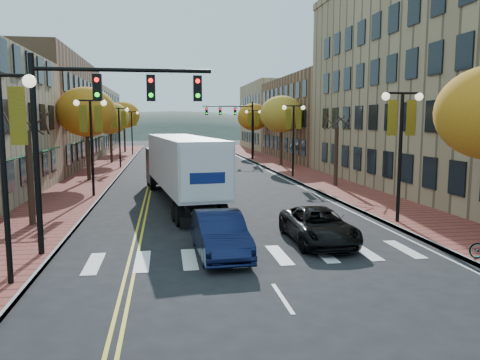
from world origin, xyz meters
name	(u,v)px	position (x,y,z in m)	size (l,w,h in m)	color
ground	(267,275)	(0.00, 0.00, 0.00)	(200.00, 200.00, 0.00)	black
sidewalk_left	(103,170)	(-9.00, 32.50, 0.07)	(4.00, 85.00, 0.15)	brown
sidewalk_right	(285,167)	(9.00, 32.50, 0.07)	(4.00, 85.00, 0.15)	brown
building_left_mid	(23,113)	(-17.00, 36.00, 5.50)	(12.00, 24.00, 11.00)	brown
building_left_far	(72,121)	(-17.00, 61.00, 4.75)	(12.00, 26.00, 9.50)	#9E8966
building_right_near	(480,81)	(18.50, 16.00, 7.50)	(15.00, 28.00, 15.00)	#997F5B
building_right_mid	(340,119)	(18.50, 42.00, 5.00)	(15.00, 24.00, 10.00)	brown
building_right_far	(293,116)	(18.50, 64.00, 5.50)	(15.00, 20.00, 11.00)	#9E8966
tree_left_a	(30,178)	(-9.00, 8.00, 2.25)	(0.28, 0.28, 4.20)	#382619
tree_left_b	(86,112)	(-9.00, 24.00, 5.45)	(4.48, 4.48, 7.21)	#382619
tree_left_c	(110,118)	(-9.00, 40.00, 5.05)	(4.16, 4.16, 6.69)	#382619
tree_left_d	(124,115)	(-9.00, 58.00, 5.60)	(4.61, 4.61, 7.42)	#382619
tree_right_b	(336,156)	(9.00, 18.00, 2.25)	(0.28, 0.28, 4.20)	#382619
tree_right_c	(282,114)	(9.00, 34.00, 5.45)	(4.48, 4.48, 7.21)	#382619
tree_right_d	(253,117)	(9.00, 50.00, 5.29)	(4.35, 4.35, 7.00)	#382619
lamp_left_a	(2,138)	(-7.50, 0.00, 4.29)	(1.96, 0.36, 6.05)	black
lamp_left_b	(91,129)	(-7.50, 16.00, 4.29)	(1.96, 0.36, 6.05)	black
lamp_left_c	(119,126)	(-7.50, 34.00, 4.29)	(1.96, 0.36, 6.05)	black
lamp_left_d	(132,124)	(-7.50, 52.00, 4.29)	(1.96, 0.36, 6.05)	black
lamp_right_a	(401,131)	(7.50, 6.00, 4.29)	(1.96, 0.36, 6.05)	black
lamp_right_b	(293,127)	(7.50, 24.00, 4.29)	(1.96, 0.36, 6.05)	black
lamp_right_c	(253,125)	(7.50, 42.00, 4.29)	(1.96, 0.36, 6.05)	black
traffic_mast_near	(93,116)	(-5.48, 3.00, 4.92)	(6.10, 0.35, 7.00)	black
traffic_mast_far	(237,120)	(5.48, 42.00, 4.92)	(6.10, 0.34, 7.00)	black
semi_truck	(179,164)	(-2.26, 13.61, 2.27)	(4.45, 15.70, 3.88)	black
navy_sedan	(220,234)	(-1.19, 2.39, 0.77)	(1.63, 4.66, 1.54)	#0C1333
black_suv	(318,226)	(2.84, 3.48, 0.67)	(2.22, 4.82, 1.34)	black
car_far_white	(170,151)	(-2.38, 49.06, 0.79)	(1.87, 4.65, 1.58)	white
car_far_silver	(200,146)	(2.58, 61.56, 0.71)	(1.99, 4.89, 1.42)	#B4B4BC
car_far_oncoming	(200,145)	(2.98, 67.93, 0.66)	(1.39, 3.99, 1.31)	#9B9BA2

